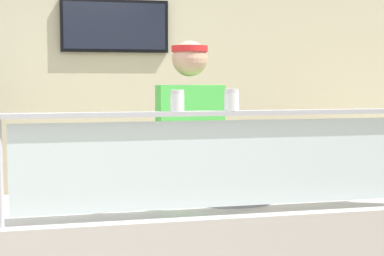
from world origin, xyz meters
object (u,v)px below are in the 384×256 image
Objects in this scene: pizza_tray at (228,194)px; pepper_flake_shaker at (232,101)px; pizza_box_stack at (341,151)px; parmesan_shaker at (177,102)px; pizza_server at (229,190)px; worker_figure at (191,168)px.

pepper_flake_shaker reaches higher than pizza_tray.
pizza_box_stack is at bearing 51.79° from pepper_flake_shaker.
pizza_box_stack is at bearing 47.75° from parmesan_shaker.
parmesan_shaker is 0.19× the size of pizza_box_stack.
pepper_flake_shaker is (-0.09, -0.33, 0.45)m from pizza_server.
pepper_flake_shaker is 0.05× the size of worker_figure.
worker_figure is at bearing 87.87° from pepper_flake_shaker.
pizza_tray is at bearing -84.84° from worker_figure.
parmesan_shaker is at bearing -132.25° from pizza_box_stack.
pizza_server is at bearing 74.63° from pepper_flake_shaker.
worker_figure is (-0.05, 0.60, 0.04)m from pizza_tray.
worker_figure is at bearing 74.23° from parmesan_shaker.
pepper_flake_shaker is at bearing -110.87° from pizza_server.
pepper_flake_shaker is at bearing -104.25° from pizza_tray.
pizza_server is at bearing -131.79° from pizza_box_stack.
pepper_flake_shaker reaches higher than pizza_server.
parmesan_shaker is 0.24m from pepper_flake_shaker.
pizza_tray is at bearing 75.75° from pepper_flake_shaker.
worker_figure reaches higher than pepper_flake_shaker.
parmesan_shaker is 0.05× the size of worker_figure.
pizza_tray is 5.56× the size of parmesan_shaker.
pizza_tray is at bearing 47.48° from parmesan_shaker.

